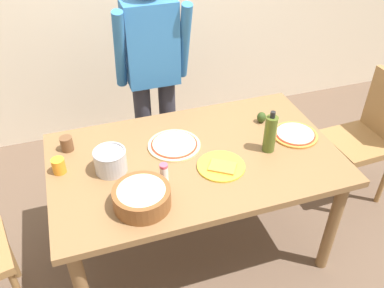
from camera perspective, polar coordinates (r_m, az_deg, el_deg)
The scene contains 14 objects.
ground at distance 2.82m, azimuth 0.33°, elevation -13.83°, with size 8.00×8.00×0.00m, color brown.
dining_table at distance 2.34m, azimuth 0.38°, elevation -3.46°, with size 1.60×0.96×0.76m.
person_cook at distance 2.79m, azimuth -5.51°, elevation 10.32°, with size 0.49×0.25×1.62m.
chair_wooden_right at distance 3.09m, azimuth 23.46°, elevation 1.46°, with size 0.42×0.42×0.95m.
pizza_raw_on_board at distance 2.35m, azimuth -2.50°, elevation -0.11°, with size 0.30×0.30×0.02m.
pizza_cooked_on_tray at distance 2.51m, azimuth 14.21°, elevation 1.28°, with size 0.27×0.27×0.02m.
plate_with_slice at distance 2.21m, azimuth 4.11°, elevation -3.11°, with size 0.26×0.26×0.02m.
popcorn_bowl at distance 1.97m, azimuth -7.04°, elevation -7.19°, with size 0.28×0.28×0.11m.
olive_oil_bottle at distance 2.30m, azimuth 10.85°, elevation 1.44°, with size 0.07×0.07×0.26m.
steel_pot at distance 2.19m, azimuth -11.33°, elevation -2.28°, with size 0.17×0.17×0.13m.
cup_orange at distance 2.26m, azimuth -18.11°, elevation -2.91°, with size 0.07×0.07×0.09m, color orange.
cup_small_brown at distance 2.41m, azimuth -17.08°, elevation 0.04°, with size 0.07×0.07×0.09m, color brown.
salt_shaker at distance 2.10m, azimuth -3.93°, elevation -3.99°, with size 0.04×0.04×0.11m.
avocado at distance 2.57m, azimuth 9.67°, elevation 3.69°, with size 0.06×0.06×0.07m, color #2D4219.
Camera 1 is at (-0.57, -1.68, 2.19)m, focal length 38.21 mm.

